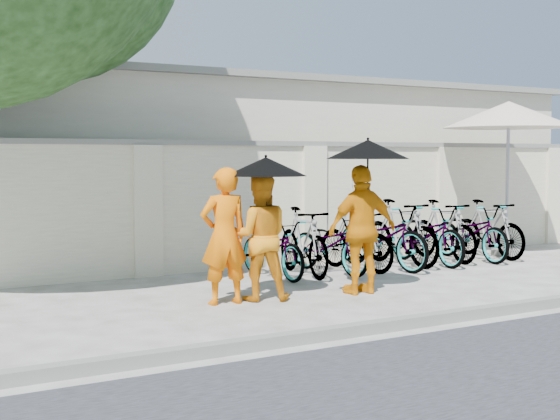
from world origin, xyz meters
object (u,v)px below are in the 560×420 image
monk_left (224,236)px  monk_center (259,237)px  patio_umbrella (509,116)px  monk_right (362,229)px

monk_left → monk_center: 0.51m
patio_umbrella → monk_center: bearing=-165.3°
monk_left → monk_right: monk_right is taller
monk_left → monk_right: (1.91, -0.28, 0.01)m
monk_right → monk_center: bearing=-8.1°
monk_left → monk_right: bearing=175.0°
monk_center → monk_right: monk_right is taller
monk_right → patio_umbrella: 5.34m
monk_left → monk_center: size_ratio=1.05×
monk_left → patio_umbrella: size_ratio=0.60×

